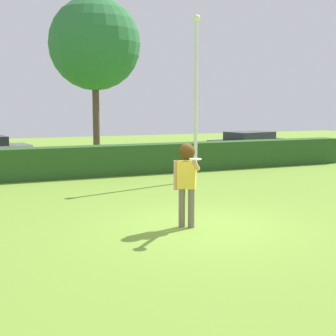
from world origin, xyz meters
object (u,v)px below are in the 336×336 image
object	(u,v)px
lamppost	(196,90)
parked_car_black	(249,143)
willow_tree	(95,44)
person	(187,174)
frisbee	(195,159)

from	to	relation	value
lamppost	parked_car_black	world-z (taller)	lamppost
willow_tree	person	bearing A→B (deg)	-96.50
lamppost	parked_car_black	size ratio (longest dim) A/B	1.24
parked_car_black	willow_tree	distance (m)	9.01
frisbee	willow_tree	size ratio (longest dim) A/B	0.03
person	frisbee	size ratio (longest dim) A/B	7.51
person	willow_tree	distance (m)	13.95
frisbee	parked_car_black	bearing A→B (deg)	53.21
parked_car_black	frisbee	bearing A→B (deg)	-126.79
frisbee	lamppost	xyz separation A→B (m)	(3.08, 6.17, 1.54)
willow_tree	parked_car_black	bearing A→B (deg)	-12.37
person	parked_car_black	world-z (taller)	person
lamppost	willow_tree	xyz separation A→B (m)	(-1.44, 7.72, 2.31)
lamppost	person	bearing A→B (deg)	-118.16
lamppost	willow_tree	bearing A→B (deg)	100.54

